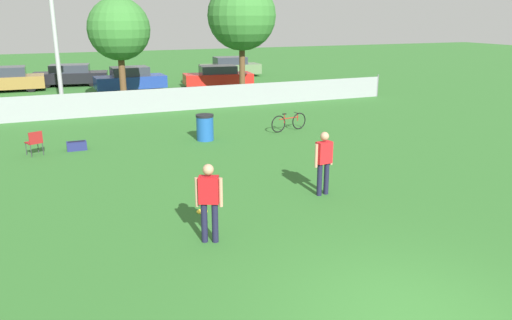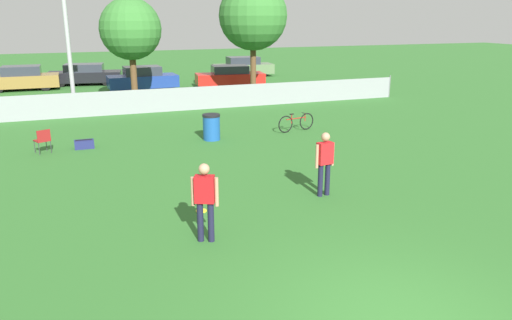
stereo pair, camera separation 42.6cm
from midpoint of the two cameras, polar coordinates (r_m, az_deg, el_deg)
The scene contains 16 objects.
fence_backline at distance 23.92m, azimuth -9.52°, elevation 6.78°, with size 24.67×0.07×1.21m.
light_pole at distance 24.81m, azimuth -20.55°, elevation 15.74°, with size 0.90×0.36×7.71m.
tree_near_pole at distance 26.11m, azimuth -13.68°, elevation 14.31°, with size 3.04×3.04×5.25m.
tree_far_right at distance 28.08m, azimuth 0.12°, elevation 16.15°, with size 3.72×3.72×6.22m.
player_thrower_red at distance 12.53m, azimuth 8.82°, elevation 0.04°, with size 0.55×0.27×1.64m.
player_defender_red at distance 9.91m, azimuth -4.64°, elevation -4.25°, with size 0.51×0.36×1.64m.
frisbee_disc at distance 11.74m, azimuth -5.23°, elevation -5.80°, with size 0.26×0.26×0.03m.
folding_chair_sideline at distance 17.71m, azimuth -22.57°, elevation 2.20°, with size 0.57×0.57×0.81m.
bicycle_sideline at distance 19.67m, azimuth 5.25°, elevation 4.30°, with size 1.67×0.51×0.72m.
trash_bin at distance 18.24m, azimuth -4.45°, elevation 3.79°, with size 0.65×0.65×0.95m.
gear_bag_sideline at distance 17.99m, azimuth -18.40°, elevation 1.72°, with size 0.64×0.35×0.31m.
parked_car_tan at distance 33.53m, azimuth -24.82°, elevation 8.45°, with size 4.17×1.87×1.45m.
parked_car_dark at distance 34.60m, azimuth -18.66°, elevation 9.24°, with size 4.78×2.44×1.35m.
parked_car_blue at distance 30.94m, azimuth -12.44°, elevation 9.04°, with size 4.12×1.84×1.45m.
parked_car_red at distance 32.02m, azimuth -2.61°, elevation 9.53°, with size 4.43×2.15×1.33m.
parked_car_olive at distance 37.39m, azimuth -1.15°, elevation 10.59°, with size 4.43×1.85×1.43m.
Camera 2 is at (-4.24, -5.27, 4.42)m, focal length 35.00 mm.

